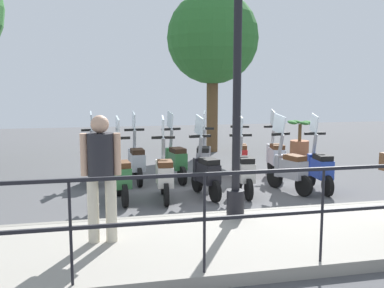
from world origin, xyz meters
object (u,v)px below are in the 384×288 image
object	(u,v)px
scooter_near_1	(289,168)
scooter_near_2	(244,170)
scooter_far_4	(137,161)
scooter_far_2	(203,159)
scooter_near_5	(121,175)
pedestrian_distant	(101,169)
scooter_far_3	(175,160)
tree_distant	(213,39)
scooter_far_0	(275,155)
lamp_post_near	(237,79)
scooter_near_3	(206,172)
scooter_near_0	(319,167)
potted_palm	(300,141)
scooter_far_5	(93,161)
scooter_near_4	(165,174)
scooter_far_1	(240,155)

from	to	relation	value
scooter_near_1	scooter_near_2	distance (m)	0.96
scooter_far_4	scooter_far_2	bearing A→B (deg)	-94.63
scooter_near_1	scooter_near_5	distance (m)	3.29
pedestrian_distant	scooter_far_3	world-z (taller)	pedestrian_distant
tree_distant	scooter_far_0	distance (m)	5.02
scooter_near_5	scooter_far_4	bearing A→B (deg)	-20.68
lamp_post_near	scooter_near_3	bearing A→B (deg)	0.54
scooter_far_3	scooter_far_4	distance (m)	0.85
scooter_near_5	scooter_far_2	xyz separation A→B (m)	(1.42, -1.89, 0.00)
pedestrian_distant	scooter_near_1	bearing A→B (deg)	129.63
scooter_near_0	scooter_near_5	xyz separation A→B (m)	(0.08, 3.89, 0.00)
scooter_far_0	scooter_far_2	distance (m)	1.75
scooter_near_5	scooter_near_0	bearing A→B (deg)	-96.27
scooter_near_3	lamp_post_near	bearing A→B (deg)	170.37
scooter_near_0	scooter_far_3	xyz separation A→B (m)	(1.51, 2.64, 0.00)
scooter_near_2	scooter_far_2	distance (m)	1.51
scooter_near_3	scooter_near_0	bearing A→B (deg)	-101.55
potted_palm	scooter_near_0	world-z (taller)	scooter_near_0
scooter_far_2	scooter_far_5	bearing A→B (deg)	102.93
scooter_near_4	scooter_far_1	bearing A→B (deg)	-45.06
pedestrian_distant	scooter_far_2	size ratio (longest dim) A/B	1.03
scooter_near_1	scooter_far_4	bearing A→B (deg)	45.35
lamp_post_near	pedestrian_distant	world-z (taller)	lamp_post_near
tree_distant	scooter_near_0	xyz separation A→B (m)	(-5.52, -0.73, -3.06)
scooter_near_3	scooter_far_5	size ratio (longest dim) A/B	1.00
scooter_near_0	scooter_far_2	size ratio (longest dim) A/B	1.00
scooter_near_1	scooter_far_2	xyz separation A→B (m)	(1.42, 1.40, 0.00)
scooter_far_2	lamp_post_near	bearing A→B (deg)	-168.06
potted_palm	lamp_post_near	bearing A→B (deg)	146.05
scooter_near_2	scooter_far_4	size ratio (longest dim) A/B	1.00
scooter_far_0	scooter_near_2	bearing A→B (deg)	147.89
lamp_post_near	potted_palm	bearing A→B (deg)	-33.95
scooter_far_2	scooter_near_1	bearing A→B (deg)	-118.34
scooter_near_1	scooter_near_5	xyz separation A→B (m)	(0.00, 3.29, 0.00)
scooter_near_3	pedestrian_distant	bearing A→B (deg)	130.81
scooter_far_2	scooter_far_5	xyz separation A→B (m)	(0.18, 2.41, 0.00)
scooter_far_2	pedestrian_distant	bearing A→B (deg)	166.86
scooter_far_3	scooter_far_4	xyz separation A→B (m)	(0.03, 0.85, 0.00)
potted_palm	scooter_near_4	bearing A→B (deg)	131.33
scooter_near_3	scooter_far_3	world-z (taller)	same
lamp_post_near	scooter_far_5	distance (m)	4.32
lamp_post_near	scooter_far_0	world-z (taller)	lamp_post_near
pedestrian_distant	scooter_far_1	distance (m)	5.21
scooter_near_2	scooter_far_0	distance (m)	2.00
tree_distant	scooter_near_1	xyz separation A→B (m)	(-5.44, -0.12, -3.06)
scooter_near_3	scooter_far_5	xyz separation A→B (m)	(1.63, 2.10, 0.00)
scooter_near_2	scooter_far_3	distance (m)	1.80
scooter_near_1	scooter_near_3	distance (m)	1.71
scooter_near_4	scooter_far_0	distance (m)	3.26
scooter_far_3	scooter_near_4	bearing A→B (deg)	152.22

